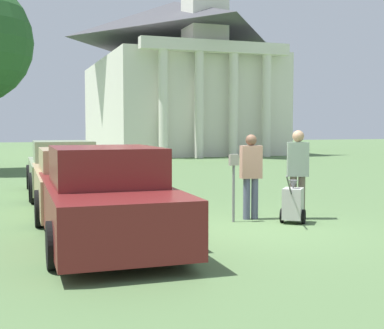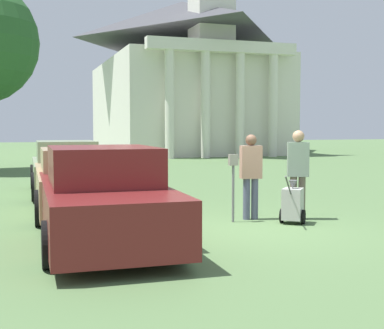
# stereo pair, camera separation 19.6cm
# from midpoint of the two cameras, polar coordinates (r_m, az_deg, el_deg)

# --- Properties ---
(ground_plane) EXTENTS (120.00, 120.00, 0.00)m
(ground_plane) POSITION_cam_midpoint_polar(r_m,az_deg,el_deg) (9.94, 5.20, -6.83)
(ground_plane) COLOR #517042
(parked_car_maroon) EXTENTS (2.05, 5.06, 1.55)m
(parked_car_maroon) POSITION_cam_midpoint_polar(r_m,az_deg,el_deg) (8.85, -10.02, -3.59)
(parked_car_maroon) COLOR maroon
(parked_car_maroon) RESTS_ON ground_plane
(parked_car_tan) EXTENTS (2.03, 5.16, 1.41)m
(parked_car_tan) POSITION_cam_midpoint_polar(r_m,az_deg,el_deg) (12.01, -12.46, -1.82)
(parked_car_tan) COLOR tan
(parked_car_tan) RESTS_ON ground_plane
(parked_car_sage) EXTENTS (1.97, 4.70, 1.48)m
(parked_car_sage) POSITION_cam_midpoint_polar(r_m,az_deg,el_deg) (15.40, -13.96, -0.49)
(parked_car_sage) COLOR gray
(parked_car_sage) RESTS_ON ground_plane
(parking_meter) EXTENTS (0.18, 0.09, 1.34)m
(parking_meter) POSITION_cam_midpoint_polar(r_m,az_deg,el_deg) (10.49, 3.93, -1.10)
(parking_meter) COLOR slate
(parking_meter) RESTS_ON ground_plane
(person_worker) EXTENTS (0.45, 0.28, 1.72)m
(person_worker) POSITION_cam_midpoint_polar(r_m,az_deg,el_deg) (10.83, 5.79, -0.70)
(person_worker) COLOR #515670
(person_worker) RESTS_ON ground_plane
(person_supervisor) EXTENTS (0.47, 0.37, 1.80)m
(person_supervisor) POSITION_cam_midpoint_polar(r_m,az_deg,el_deg) (10.97, 10.72, -0.41)
(person_supervisor) COLOR #665B4C
(person_supervisor) RESTS_ON ground_plane
(equipment_cart) EXTENTS (0.77, 0.89, 1.00)m
(equipment_cart) POSITION_cam_midpoint_polar(r_m,az_deg,el_deg) (10.56, 10.19, -4.11)
(equipment_cart) COLOR #B2B2AD
(equipment_cart) RESTS_ON ground_plane
(church) EXTENTS (11.47, 17.03, 24.69)m
(church) POSITION_cam_midpoint_polar(r_m,az_deg,el_deg) (40.54, -1.82, 9.85)
(church) COLOR silver
(church) RESTS_ON ground_plane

